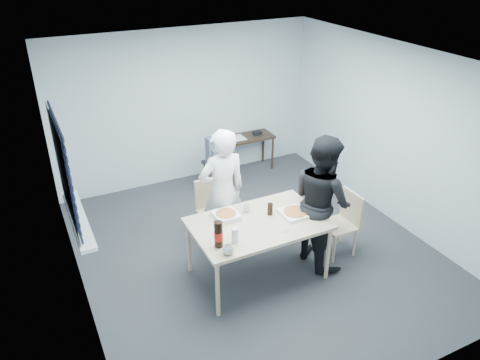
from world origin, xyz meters
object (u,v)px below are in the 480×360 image
dining_table (258,226)px  chair_right (344,219)px  stool (217,169)px  soda_bottle (218,235)px  side_table (246,141)px  backpack (217,151)px  chair_far (212,206)px  mug_b (246,208)px  person_black (322,201)px  person_white (222,193)px  mug_a (228,250)px

dining_table → chair_right: bearing=-3.1°
stool → soda_bottle: 2.69m
side_table → backpack: size_ratio=2.17×
chair_far → mug_b: 0.82m
dining_table → side_table: size_ratio=1.64×
person_black → stool: size_ratio=3.23×
person_white → mug_a: person_white is taller
stool → dining_table: bearing=-100.8°
dining_table → stool: (0.42, 2.19, -0.29)m
person_black → mug_a: size_ratio=14.39×
stool → mug_a: bearing=-111.2°
dining_table → person_white: person_white is taller
side_table → mug_a: mug_a is taller
chair_far → mug_a: bearing=-106.3°
person_white → person_black: (1.04, -0.75, 0.00)m
mug_a → side_table: bearing=59.9°
mug_b → person_black: bearing=-20.8°
backpack → mug_b: bearing=-125.5°
chair_far → person_white: (0.01, -0.34, 0.37)m
chair_right → soda_bottle: size_ratio=2.79×
person_black → mug_b: size_ratio=17.70×
dining_table → mug_a: size_ratio=13.10×
person_white → dining_table: bearing=102.9°
person_white → soda_bottle: (-0.47, -0.93, 0.05)m
chair_far → person_white: size_ratio=0.50×
mug_b → side_table: bearing=63.0°
soda_bottle → chair_right: bearing=5.0°
person_white → soda_bottle: bearing=63.2°
soda_bottle → stool: bearing=66.8°
chair_right → mug_b: size_ratio=8.90×
chair_far → stool: bearing=63.3°
person_white → person_black: 1.28m
person_white → mug_b: person_white is taller
person_white → mug_a: (-0.43, -1.09, -0.05)m
stool → backpack: size_ratio=1.21×
side_table → mug_b: (-1.26, -2.47, 0.25)m
chair_far → mug_b: (0.15, -0.74, 0.32)m
side_table → mug_b: 2.78m
chair_far → person_white: bearing=-87.8°
person_black → backpack: bearing=11.7°
chair_right → mug_b: chair_right is taller
dining_table → chair_far: bearing=99.5°
dining_table → person_white: 0.73m
stool → mug_a: (-1.01, -2.60, 0.39)m
chair_far → mug_a: 1.52m
chair_right → side_table: size_ratio=0.91×
mug_a → person_black: bearing=13.4°
dining_table → person_black: bearing=-3.6°
dining_table → chair_right: (1.27, -0.07, -0.21)m
person_white → stool: (0.58, 1.50, -0.45)m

